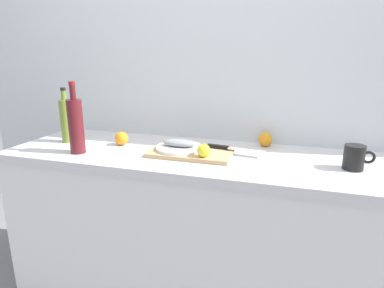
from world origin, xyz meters
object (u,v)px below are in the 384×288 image
chef_knife (228,148)px  wine_bottle (76,125)px  cutting_board (192,152)px  olive_oil_bottle (66,120)px  white_plate (179,148)px  orange_0 (122,138)px  coffee_mug_0 (355,157)px  lemon_0 (204,150)px  fish_fillet (179,143)px

chef_knife → wine_bottle: 0.76m
cutting_board → olive_oil_bottle: 0.74m
white_plate → orange_0: 0.35m
chef_knife → orange_0: size_ratio=3.98×
cutting_board → orange_0: size_ratio=5.53×
chef_knife → coffee_mug_0: (0.56, -0.07, 0.02)m
lemon_0 → chef_knife: bearing=59.7°
chef_knife → orange_0: orange_0 is taller
chef_knife → olive_oil_bottle: 0.91m
fish_fillet → white_plate: bearing=0.0°
wine_bottle → coffee_mug_0: wine_bottle is taller
fish_fillet → orange_0: (-0.35, 0.05, -0.02)m
white_plate → olive_oil_bottle: (-0.67, 0.02, 0.10)m
wine_bottle → coffee_mug_0: size_ratio=2.81×
cutting_board → coffee_mug_0: bearing=-1.2°
cutting_board → fish_fillet: bearing=-172.6°
coffee_mug_0 → orange_0: 1.14m
cutting_board → fish_fillet: 0.08m
cutting_board → lemon_0: size_ratio=6.55×
wine_bottle → olive_oil_bottle: bearing=138.4°
fish_fillet → orange_0: size_ratio=2.40×
coffee_mug_0 → orange_0: (-1.14, 0.06, -0.02)m
cutting_board → fish_fillet: fish_fillet is taller
white_plate → wine_bottle: wine_bottle is taller
fish_fillet → lemon_0: (0.15, -0.09, -0.00)m
chef_knife → lemon_0: lemon_0 is taller
lemon_0 → fish_fillet: bearing=149.8°
fish_fillet → wine_bottle: 0.52m
chef_knife → cutting_board: bearing=-154.7°
cutting_board → white_plate: white_plate is taller
white_plate → chef_knife: size_ratio=0.80×
cutting_board → olive_oil_bottle: (-0.73, 0.01, 0.12)m
chef_knife → orange_0: 0.58m
lemon_0 → orange_0: (-0.50, 0.14, -0.01)m
olive_oil_bottle → orange_0: size_ratio=4.16×
white_plate → orange_0: size_ratio=3.20×
wine_bottle → coffee_mug_0: 1.29m
olive_oil_bottle → wine_bottle: wine_bottle is taller
chef_knife → orange_0: (-0.58, -0.01, 0.01)m
chef_knife → wine_bottle: bearing=-156.5°
cutting_board → wine_bottle: wine_bottle is taller
cutting_board → orange_0: bearing=174.1°
lemon_0 → orange_0: bearing=164.7°
cutting_board → wine_bottle: 0.59m
orange_0 → fish_fillet: bearing=-8.2°
white_plate → chef_knife: 0.24m
white_plate → orange_0: (-0.35, 0.05, 0.01)m
olive_oil_bottle → orange_0: olive_oil_bottle is taller
cutting_board → lemon_0: bearing=-48.1°
orange_0 → lemon_0: bearing=-15.3°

